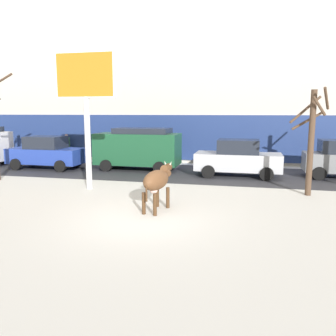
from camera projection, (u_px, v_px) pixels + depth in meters
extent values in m
plane|color=silver|center=(142.00, 221.00, 10.31)|extent=(120.00, 120.00, 0.00)
cube|color=#333338|center=(189.00, 173.00, 18.30)|extent=(60.00, 5.60, 0.01)
cube|color=beige|center=(206.00, 63.00, 23.74)|extent=(44.00, 6.00, 13.00)
cube|color=navy|center=(199.00, 138.00, 21.59)|extent=(43.12, 0.10, 2.80)
ellipsoid|color=brown|center=(156.00, 180.00, 11.20)|extent=(0.86, 1.49, 0.64)
cylinder|color=#472D19|center=(157.00, 196.00, 11.83)|extent=(0.12, 0.12, 0.70)
cylinder|color=#472D19|center=(168.00, 198.00, 11.67)|extent=(0.12, 0.12, 0.70)
cylinder|color=#472D19|center=(144.00, 203.00, 10.95)|extent=(0.12, 0.12, 0.70)
cylinder|color=#472D19|center=(155.00, 205.00, 10.79)|extent=(0.12, 0.12, 0.70)
cylinder|color=brown|center=(166.00, 171.00, 11.85)|extent=(0.35, 0.52, 0.44)
ellipsoid|color=#472D19|center=(168.00, 167.00, 12.03)|extent=(0.32, 0.48, 0.28)
cone|color=beige|center=(165.00, 163.00, 12.01)|extent=(0.12, 0.08, 0.15)
cone|color=beige|center=(171.00, 163.00, 11.93)|extent=(0.12, 0.08, 0.15)
cylinder|color=#472D19|center=(147.00, 192.00, 10.64)|extent=(0.06, 0.06, 0.60)
ellipsoid|color=beige|center=(154.00, 190.00, 11.09)|extent=(0.29, 0.32, 0.20)
cylinder|color=silver|center=(88.00, 144.00, 14.36)|extent=(0.24, 0.24, 3.80)
cube|color=silver|center=(85.00, 75.00, 13.92)|extent=(2.52, 0.22, 1.82)
cube|color=orange|center=(85.00, 75.00, 13.89)|extent=(2.40, 0.18, 1.70)
cylinder|color=black|center=(4.00, 159.00, 21.58)|extent=(0.64, 0.23, 0.64)
cube|color=#233D9E|center=(47.00, 156.00, 19.72)|extent=(4.22, 1.80, 0.84)
cube|color=#1E232D|center=(46.00, 142.00, 19.60)|extent=(2.02, 1.57, 0.68)
cylinder|color=black|center=(76.00, 162.00, 20.31)|extent=(0.64, 0.23, 0.64)
cylinder|color=black|center=(60.00, 166.00, 18.62)|extent=(0.64, 0.23, 0.64)
cylinder|color=black|center=(35.00, 160.00, 20.94)|extent=(0.64, 0.23, 0.64)
cylinder|color=black|center=(16.00, 164.00, 19.26)|extent=(0.64, 0.23, 0.64)
cube|color=#194C2D|center=(138.00, 149.00, 19.27)|extent=(4.62, 1.95, 1.70)
cube|color=#1E232D|center=(143.00, 131.00, 19.04)|extent=(3.02, 1.70, 0.30)
cylinder|color=black|center=(168.00, 163.00, 19.97)|extent=(0.64, 0.23, 0.64)
cylinder|color=black|center=(159.00, 168.00, 18.15)|extent=(0.64, 0.23, 0.64)
cylinder|color=black|center=(119.00, 161.00, 20.67)|extent=(0.64, 0.23, 0.64)
cylinder|color=black|center=(106.00, 166.00, 18.84)|extent=(0.64, 0.23, 0.64)
cube|color=#B7BABF|center=(238.00, 162.00, 17.36)|extent=(4.22, 1.80, 0.84)
cube|color=#1E232D|center=(238.00, 146.00, 17.24)|extent=(2.02, 1.57, 0.68)
cylinder|color=black|center=(265.00, 168.00, 17.95)|extent=(0.64, 0.23, 0.64)
cylinder|color=black|center=(267.00, 174.00, 16.26)|extent=(0.64, 0.23, 0.64)
cylinder|color=black|center=(212.00, 166.00, 18.58)|extent=(0.64, 0.23, 0.64)
cylinder|color=black|center=(208.00, 172.00, 16.90)|extent=(0.64, 0.23, 0.64)
cylinder|color=black|center=(313.00, 168.00, 18.01)|extent=(0.64, 0.23, 0.64)
cylinder|color=black|center=(319.00, 174.00, 16.38)|extent=(0.64, 0.23, 0.64)
cylinder|color=#282833|center=(67.00, 153.00, 23.29)|extent=(0.24, 0.24, 0.88)
cube|color=#386B42|center=(67.00, 142.00, 23.17)|extent=(0.36, 0.22, 0.64)
sphere|color=#9E7051|center=(66.00, 136.00, 23.10)|extent=(0.20, 0.20, 0.20)
cylinder|color=#4C3828|center=(311.00, 144.00, 13.19)|extent=(0.22, 0.22, 4.01)
cylinder|color=#4C3828|center=(319.00, 106.00, 12.69)|extent=(0.61, 0.44, 0.74)
cylinder|color=#4C3828|center=(326.00, 98.00, 12.69)|extent=(0.42, 0.90, 0.80)
cylinder|color=#4C3828|center=(307.00, 121.00, 13.62)|extent=(1.20, 0.29, 0.75)
cylinder|color=#4C3828|center=(305.00, 110.00, 13.57)|extent=(1.21, 0.50, 1.08)
cylinder|color=#4C3828|center=(0.00, 81.00, 16.38)|extent=(1.34, 0.10, 0.72)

